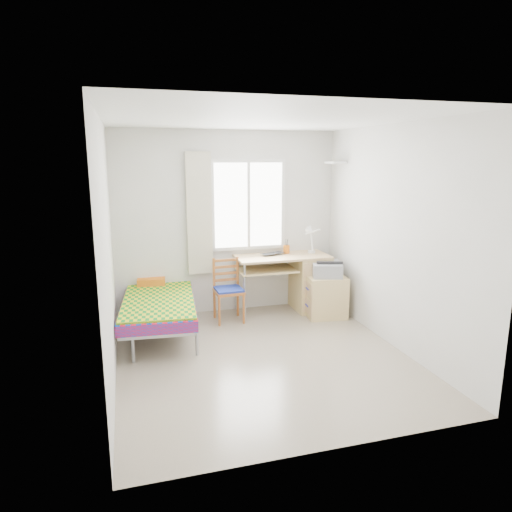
{
  "coord_description": "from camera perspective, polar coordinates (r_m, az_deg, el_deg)",
  "views": [
    {
      "loc": [
        -1.41,
        -4.6,
        2.21
      ],
      "look_at": [
        0.07,
        0.55,
        1.06
      ],
      "focal_mm": 32.0,
      "sensor_mm": 36.0,
      "label": 1
    }
  ],
  "objects": [
    {
      "name": "floor",
      "position": [
        5.3,
        0.9,
        -12.54
      ],
      "size": [
        3.5,
        3.5,
        0.0
      ],
      "primitive_type": "plane",
      "color": "#BCAD93",
      "rests_on": "ground"
    },
    {
      "name": "ceiling",
      "position": [
        4.83,
        1.0,
        16.76
      ],
      "size": [
        3.5,
        3.5,
        0.0
      ],
      "primitive_type": "plane",
      "rotation": [
        3.14,
        0.0,
        0.0
      ],
      "color": "white",
      "rests_on": "wall_back"
    },
    {
      "name": "wall_back",
      "position": [
        6.57,
        -3.53,
        4.14
      ],
      "size": [
        3.2,
        0.0,
        3.2
      ],
      "primitive_type": "plane",
      "rotation": [
        1.57,
        0.0,
        0.0
      ],
      "color": "silver",
      "rests_on": "ground"
    },
    {
      "name": "wall_left",
      "position": [
        4.69,
        -18.08,
        0.35
      ],
      "size": [
        0.0,
        3.5,
        3.5
      ],
      "primitive_type": "plane",
      "rotation": [
        1.57,
        0.0,
        1.57
      ],
      "color": "silver",
      "rests_on": "ground"
    },
    {
      "name": "wall_right",
      "position": [
        5.57,
        16.89,
        2.21
      ],
      "size": [
        0.0,
        3.5,
        3.5
      ],
      "primitive_type": "plane",
      "rotation": [
        1.57,
        0.0,
        -1.57
      ],
      "color": "silver",
      "rests_on": "ground"
    },
    {
      "name": "window",
      "position": [
        6.59,
        -0.95,
        6.37
      ],
      "size": [
        1.1,
        0.04,
        1.3
      ],
      "color": "white",
      "rests_on": "wall_back"
    },
    {
      "name": "curtain",
      "position": [
        6.4,
        -7.09,
        5.22
      ],
      "size": [
        0.35,
        0.05,
        1.7
      ],
      "primitive_type": "cube",
      "color": "beige",
      "rests_on": "wall_back"
    },
    {
      "name": "floating_shelf",
      "position": [
        6.67,
        9.92,
        11.43
      ],
      "size": [
        0.2,
        0.32,
        0.03
      ],
      "primitive_type": "cube",
      "color": "white",
      "rests_on": "wall_right"
    },
    {
      "name": "bed",
      "position": [
        6.07,
        -12.11,
        -5.52
      ],
      "size": [
        1.06,
        1.97,
        0.82
      ],
      "rotation": [
        0.0,
        0.0,
        -0.09
      ],
      "color": "#989AA1",
      "rests_on": "floor"
    },
    {
      "name": "desk",
      "position": [
        6.79,
        6.17,
        -2.95
      ],
      "size": [
        1.35,
        0.63,
        0.84
      ],
      "rotation": [
        0.0,
        0.0,
        -0.01
      ],
      "color": "#E2B676",
      "rests_on": "floor"
    },
    {
      "name": "chair",
      "position": [
        6.31,
        -3.48,
        -3.72
      ],
      "size": [
        0.39,
        0.39,
        0.87
      ],
      "rotation": [
        0.0,
        0.0,
        0.03
      ],
      "color": "#9C611E",
      "rests_on": "floor"
    },
    {
      "name": "cabinet",
      "position": [
        6.57,
        8.64,
        -4.97
      ],
      "size": [
        0.6,
        0.54,
        0.59
      ],
      "rotation": [
        0.0,
        0.0,
        -0.12
      ],
      "color": "#D3B86C",
      "rests_on": "floor"
    },
    {
      "name": "printer",
      "position": [
        6.51,
        8.78,
        -1.55
      ],
      "size": [
        0.52,
        0.56,
        0.2
      ],
      "rotation": [
        0.0,
        0.0,
        -0.3
      ],
      "color": "#999AA0",
      "rests_on": "cabinet"
    },
    {
      "name": "laptop",
      "position": [
        6.57,
        2.36,
        0.19
      ],
      "size": [
        0.42,
        0.33,
        0.03
      ],
      "primitive_type": "imported",
      "rotation": [
        0.0,
        0.0,
        0.33
      ],
      "color": "black",
      "rests_on": "desk"
    },
    {
      "name": "pen_cup",
      "position": [
        6.73,
        3.82,
        0.84
      ],
      "size": [
        0.1,
        0.1,
        0.12
      ],
      "primitive_type": "cylinder",
      "rotation": [
        0.0,
        0.0,
        0.07
      ],
      "color": "orange",
      "rests_on": "desk"
    },
    {
      "name": "task_lamp",
      "position": [
        6.62,
        6.9,
        2.47
      ],
      "size": [
        0.23,
        0.33,
        0.43
      ],
      "rotation": [
        0.0,
        0.0,
        0.08
      ],
      "color": "white",
      "rests_on": "desk"
    },
    {
      "name": "book",
      "position": [
        6.55,
        1.87,
        -2.21
      ],
      "size": [
        0.24,
        0.28,
        0.02
      ],
      "primitive_type": "imported",
      "rotation": [
        0.0,
        0.0,
        0.31
      ],
      "color": "gray",
      "rests_on": "desk"
    }
  ]
}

